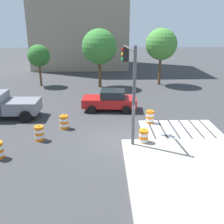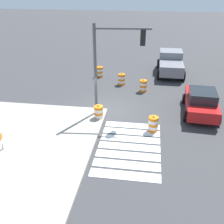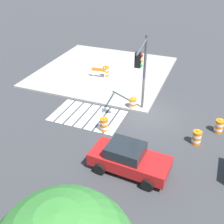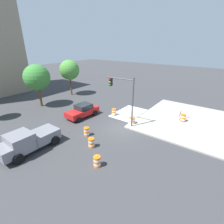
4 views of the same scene
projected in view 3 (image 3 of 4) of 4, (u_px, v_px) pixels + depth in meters
The scene contains 11 objects.
ground_plane at pixel (147, 114), 20.06m from camera, with size 120.00×120.00×0.00m, color #38383A.
sidewalk_corner at pixel (104, 71), 26.63m from camera, with size 12.00×12.00×0.15m, color #9E998E.
crosswalk_stripes at pixel (88, 116), 19.88m from camera, with size 5.10×3.20×0.02m.
sports_car at pixel (129, 159), 14.74m from camera, with size 4.41×2.35×1.63m.
traffic_barrel_near_corner at pixel (133, 104), 20.48m from camera, with size 0.56×0.56×1.02m.
traffic_barrel_crosswalk_end at pixel (219, 126), 17.98m from camera, with size 0.56×0.56×1.02m.
traffic_barrel_median_near at pixel (197, 137), 16.93m from camera, with size 0.56×0.56×1.02m.
traffic_barrel_far_curb at pixel (104, 124), 18.14m from camera, with size 0.56×0.56×1.02m.
traffic_barrel_on_sidewalk at pixel (106, 71), 25.29m from camera, with size 0.56×0.56×1.02m.
construction_barricade at pixel (99, 71), 25.08m from camera, with size 1.32×0.93×1.00m.
traffic_light_pole at pixel (142, 66), 17.73m from camera, with size 0.63×3.28×5.50m.
Camera 3 is at (-3.79, 16.74, 10.71)m, focal length 43.92 mm.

